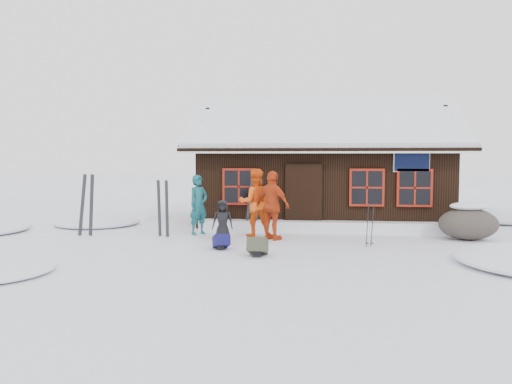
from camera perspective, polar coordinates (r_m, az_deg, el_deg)
ground at (r=13.12m, az=1.23°, el=-5.93°), size 120.00×120.00×0.00m
mountain_hut at (r=17.86m, az=7.59°, el=1.76°), size 8.90×6.09×4.42m
snow_drift at (r=15.26m, az=7.68°, el=-3.90°), size 7.60×0.60×0.35m
snow_mounds at (r=14.91m, az=8.28°, el=-4.77°), size 20.60×13.20×0.48m
skier_teal at (r=14.68m, az=-6.58°, el=-1.46°), size 0.72×0.76×1.75m
skier_orange_left at (r=14.28m, az=-0.11°, el=-1.21°), size 1.09×0.95×1.93m
skier_orange_right at (r=13.59m, az=1.91°, el=-1.56°), size 1.17×1.02×1.89m
skier_crouched at (r=13.33m, az=-3.84°, el=-3.33°), size 0.58×0.40×1.13m
boulder at (r=14.87m, az=23.09°, el=-3.25°), size 1.59×1.19×0.92m
ski_pair_left at (r=15.15m, az=-18.77°, el=-1.51°), size 0.57×0.18×1.83m
ski_pair_mid at (r=14.45m, az=-10.58°, el=-1.96°), size 0.38×0.17×1.66m
ski_pair_right at (r=15.25m, az=-0.27°, el=-1.55°), size 0.57×0.14×1.67m
ski_poles at (r=12.99m, az=12.88°, el=-3.75°), size 0.20×0.10×1.15m
backpack_blue at (r=12.37m, az=-4.00°, el=-5.92°), size 0.52×0.60×0.27m
backpack_olive at (r=11.51m, az=0.19°, el=-6.55°), size 0.45×0.59×0.31m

